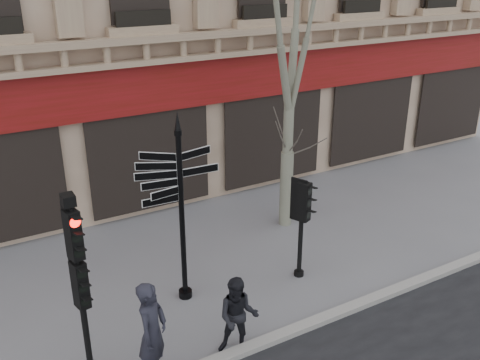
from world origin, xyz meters
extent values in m
plane|color=slate|center=(0.00, 0.00, 0.00)|extent=(80.00, 80.00, 0.00)
cube|color=gray|center=(0.00, -1.40, 0.06)|extent=(80.00, 0.25, 0.12)
cube|color=#5D1209|center=(0.00, 4.88, 3.60)|extent=(28.00, 0.25, 1.30)
cube|color=#8E715C|center=(0.00, 4.65, 4.57)|extent=(28.00, 0.35, 0.74)
cylinder|color=black|center=(-0.93, 0.75, 1.81)|extent=(0.11, 0.11, 3.61)
cylinder|color=black|center=(-0.93, 0.75, 0.08)|extent=(0.28, 0.28, 0.16)
cone|color=black|center=(-0.93, 0.75, 3.90)|extent=(0.12, 0.12, 0.36)
cylinder|color=black|center=(-3.29, -0.43, 1.55)|extent=(0.11, 0.11, 3.10)
cube|color=black|center=(-3.29, -0.43, 1.80)|extent=(0.42, 0.34, 0.84)
cube|color=black|center=(-3.29, -0.43, 2.71)|extent=(0.42, 0.34, 0.84)
sphere|color=#FF0C05|center=(-3.29, -0.43, 2.93)|extent=(0.18, 0.18, 0.18)
cube|color=black|center=(-3.29, -0.43, 3.29)|extent=(0.24, 0.28, 0.18)
cylinder|color=black|center=(1.66, 0.21, 1.15)|extent=(0.11, 0.11, 2.31)
cylinder|color=black|center=(1.66, 0.21, 0.06)|extent=(0.24, 0.24, 0.13)
cube|color=black|center=(1.66, 0.21, 1.87)|extent=(0.46, 0.41, 0.88)
cylinder|color=gray|center=(2.85, 2.49, 1.03)|extent=(0.34, 0.34, 2.06)
cylinder|color=gray|center=(2.85, 2.49, 2.63)|extent=(0.26, 0.26, 1.31)
imported|color=black|center=(-2.37, -1.17, 0.94)|extent=(0.81, 0.80, 1.89)
imported|color=black|center=(-0.81, -1.30, 0.77)|extent=(0.94, 0.89, 1.53)
camera|label=1|loc=(-4.73, -8.13, 6.68)|focal=40.00mm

